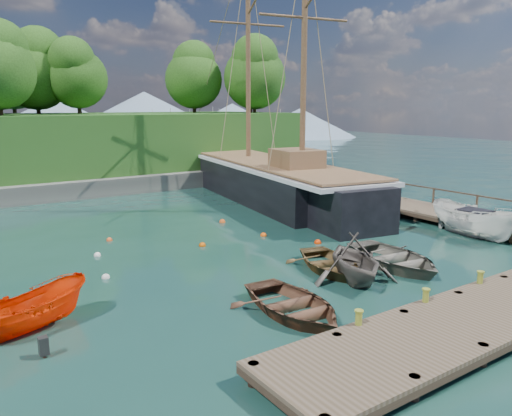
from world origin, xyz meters
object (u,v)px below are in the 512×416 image
Objects in this scene: rowboat_1 at (354,281)px; rowboat_2 at (330,270)px; rowboat_3 at (393,267)px; rowboat_0 at (293,314)px; motorboat_orange at (34,330)px; schooner at (272,184)px; cabin_boat_white at (473,237)px.

rowboat_2 is at bearing 111.07° from rowboat_1.
rowboat_1 is 2.68m from rowboat_3.
rowboat_0 reaches higher than rowboat_2.
rowboat_0 is 4.84m from rowboat_2.
rowboat_3 is at bearing 31.14° from rowboat_1.
rowboat_2 is 1.10× the size of motorboat_orange.
motorboat_orange is 0.13× the size of schooner.
motorboat_orange is at bearing 179.14° from rowboat_3.
cabin_boat_white is (9.92, 1.26, 0.00)m from rowboat_1.
cabin_boat_white is 14.37m from schooner.
schooner is (4.55, 15.02, 1.20)m from rowboat_3.
motorboat_orange is at bearing -135.50° from schooner.
schooner reaches higher than rowboat_1.
rowboat_0 is at bearing -139.20° from rowboat_1.
rowboat_1 is at bearing -105.64° from schooner.
motorboat_orange is (-11.27, 2.42, 0.00)m from rowboat_1.
rowboat_0 is 4.14m from rowboat_1.
schooner is at bearing 80.62° from rowboat_2.
rowboat_1 is at bearing 20.05° from rowboat_0.
rowboat_0 is 19.96m from schooner.
cabin_boat_white reaches higher than rowboat_2.
cabin_boat_white is (7.26, 0.95, 0.00)m from rowboat_3.
rowboat_1 reaches higher than rowboat_0.
rowboat_2 is at bearing -175.39° from cabin_boat_white.
rowboat_3 is at bearing 16.26° from rowboat_0.
cabin_boat_white is (21.19, -1.15, 0.00)m from motorboat_orange.
rowboat_1 is at bearing -122.02° from motorboat_orange.
rowboat_1 is 1.48m from rowboat_2.
cabin_boat_white is (13.89, 2.43, 0.00)m from rowboat_0.
rowboat_0 is 1.18× the size of motorboat_orange.
cabin_boat_white reaches higher than rowboat_0.
rowboat_0 is 8.13m from motorboat_orange.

